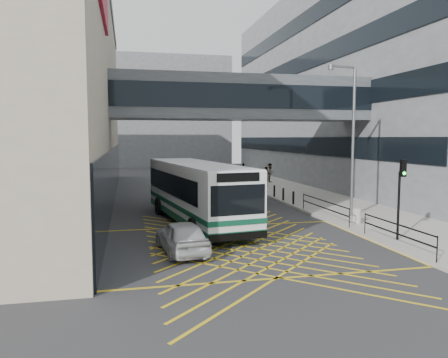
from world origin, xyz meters
TOP-DOWN VIEW (x-y plane):
  - ground at (0.00, 0.00)m, footprint 120.00×120.00m
  - building_right at (23.98, 24.00)m, footprint 24.09×44.00m
  - building_far at (-2.00, 60.00)m, footprint 28.00×16.00m
  - skybridge at (3.00, 12.00)m, footprint 20.00×4.10m
  - pavement at (9.00, 15.00)m, footprint 6.00×54.00m
  - box_junction at (0.00, 0.00)m, footprint 12.00×9.00m
  - bus at (-1.23, 5.65)m, footprint 4.47×12.28m
  - car_white at (-2.79, -0.45)m, footprint 2.32×4.55m
  - car_dark at (-1.18, 10.72)m, footprint 3.50×5.44m
  - car_silver at (4.15, 13.95)m, footprint 1.94×4.40m
  - traffic_light at (6.93, -1.06)m, footprint 0.27×0.43m
  - street_lamp at (7.70, 4.95)m, footprint 1.95×0.65m
  - litter_bin at (7.09, 2.92)m, footprint 0.47×0.47m
  - kerb_railings at (6.15, 1.78)m, footprint 0.05×12.54m
  - bollards at (6.25, 15.00)m, footprint 0.14×10.14m
  - pedestrian_a at (7.92, 21.36)m, footprint 0.90×0.82m
  - pedestrian_b at (9.46, 24.60)m, footprint 1.10×0.99m
  - pedestrian_c at (7.65, 28.51)m, footprint 1.11×1.04m

SIDE VIEW (x-z plane):
  - ground at x=0.00m, z-range 0.00..0.00m
  - box_junction at x=0.00m, z-range 0.00..0.01m
  - pavement at x=9.00m, z-range 0.00..0.16m
  - litter_bin at x=7.09m, z-range 0.16..0.97m
  - bollards at x=6.25m, z-range 0.16..1.06m
  - car_silver at x=4.15m, z-range 0.00..1.36m
  - car_white at x=-2.79m, z-range 0.00..1.39m
  - car_dark at x=-1.18m, z-range 0.00..1.59m
  - kerb_railings at x=6.15m, z-range 0.38..1.38m
  - pedestrian_c at x=7.65m, z-range 0.16..1.91m
  - pedestrian_a at x=7.92m, z-range 0.16..2.00m
  - pedestrian_b at x=9.46m, z-range 0.16..2.11m
  - bus at x=-1.23m, z-range 0.12..3.49m
  - traffic_light at x=6.93m, z-range 0.71..4.35m
  - street_lamp at x=7.70m, z-range 0.76..9.38m
  - skybridge at x=3.00m, z-range 6.00..9.00m
  - building_far at x=-2.00m, z-range 0.00..18.00m
  - building_right at x=23.98m, z-range 0.00..20.00m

